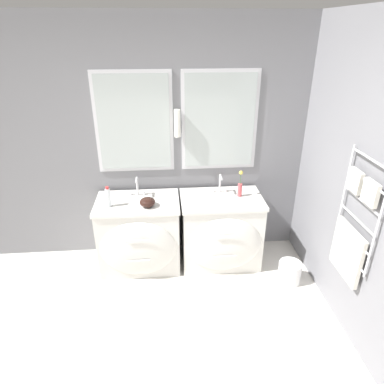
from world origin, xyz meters
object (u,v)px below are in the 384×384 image
at_px(vanity_left, 139,235).
at_px(flower_vase, 240,187).
at_px(waste_bin, 290,272).
at_px(amenity_bowl, 147,202).
at_px(vanity_right, 221,231).
at_px(toiletry_bottle, 108,197).

relative_size(vanity_left, flower_vase, 2.98).
xyz_separation_m(flower_vase, waste_bin, (0.48, -0.47, -0.79)).
relative_size(amenity_bowl, flower_vase, 0.54).
height_order(vanity_right, amenity_bowl, amenity_bowl).
xyz_separation_m(vanity_right, waste_bin, (0.68, -0.40, -0.29)).
bearing_deg(toiletry_bottle, amenity_bowl, -4.92).
xyz_separation_m(vanity_left, vanity_right, (0.89, 0.00, 0.00)).
xyz_separation_m(vanity_left, waste_bin, (1.57, -0.40, -0.29)).
bearing_deg(waste_bin, toiletry_bottle, 169.42).
bearing_deg(toiletry_bottle, vanity_right, 2.79).
bearing_deg(waste_bin, flower_vase, 135.70).
bearing_deg(vanity_left, vanity_right, 0.00).
relative_size(vanity_right, waste_bin, 3.66).
xyz_separation_m(amenity_bowl, waste_bin, (1.46, -0.31, -0.73)).
distance_m(amenity_bowl, flower_vase, 0.99).
xyz_separation_m(vanity_right, toiletry_bottle, (-1.17, -0.06, 0.49)).
relative_size(vanity_left, waste_bin, 3.66).
xyz_separation_m(vanity_left, flower_vase, (1.09, 0.06, 0.50)).
height_order(amenity_bowl, flower_vase, flower_vase).
bearing_deg(vanity_left, flower_vase, 3.38).
distance_m(amenity_bowl, waste_bin, 1.66).
xyz_separation_m(toiletry_bottle, waste_bin, (1.85, -0.34, -0.78)).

